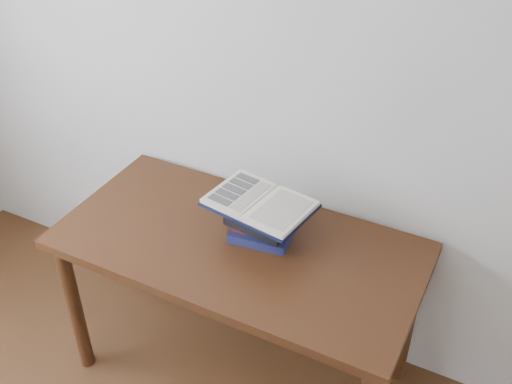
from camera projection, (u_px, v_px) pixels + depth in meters
The scene contains 3 objects.
desk at pixel (238, 261), 2.30m from camera, with size 1.38×0.69×0.74m.
book_stack at pixel (262, 221), 2.23m from camera, with size 0.26×0.20×0.15m.
open_book at pixel (260, 203), 2.17m from camera, with size 0.41×0.31×0.03m.
Camera 1 is at (0.93, -0.12, 2.20)m, focal length 42.00 mm.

